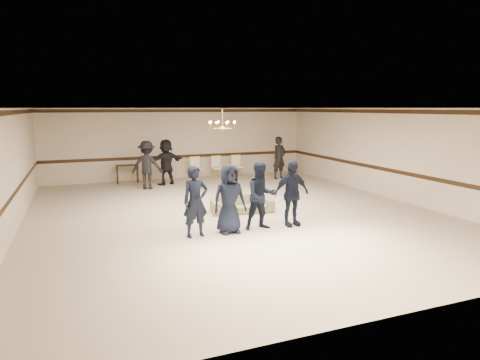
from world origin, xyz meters
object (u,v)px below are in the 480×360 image
object	(u,v)px
banquet_chair_right	(237,166)
console_table	(127,174)
boy_b	(229,199)
boy_a	(195,202)
adult_mid	(166,162)
boy_d	(291,194)
adult_left	(147,165)
boy_c	(261,196)
banquet_chair_mid	(217,167)
settee	(242,203)
chandelier	(222,118)
banquet_chair_left	(196,169)
adult_right	(279,158)

from	to	relation	value
banquet_chair_right	console_table	world-z (taller)	banquet_chair_right
boy_b	boy_a	bearing A→B (deg)	177.91
boy_b	adult_mid	bearing A→B (deg)	89.02
boy_a	adult_mid	bearing A→B (deg)	78.13
boy_d	banquet_chair_right	xyz separation A→B (m)	(1.55, 8.19, -0.40)
adult_left	boy_c	bearing A→B (deg)	130.30
boy_a	banquet_chair_mid	bearing A→B (deg)	62.25
settee	banquet_chair_mid	bearing A→B (deg)	86.28
chandelier	boy_c	xyz separation A→B (m)	(0.08, -2.91, -1.97)
adult_left	console_table	distance (m)	1.84
boy_b	boy_c	size ratio (longest dim) A/B	1.00
chandelier	banquet_chair_left	bearing A→B (deg)	84.22
settee	adult_right	world-z (taller)	adult_right
boy_b	adult_left	world-z (taller)	adult_left
chandelier	adult_left	size ratio (longest dim) A/B	0.49
settee	adult_mid	world-z (taller)	adult_mid
settee	banquet_chair_right	distance (m)	6.68
boy_c	boy_b	bearing A→B (deg)	-177.68
adult_mid	banquet_chair_left	xyz separation A→B (m)	(1.50, 0.74, -0.46)
boy_b	console_table	world-z (taller)	boy_b
settee	console_table	world-z (taller)	console_table
boy_d	adult_left	world-z (taller)	adult_left
adult_left	banquet_chair_right	world-z (taller)	adult_left
boy_d	banquet_chair_left	bearing A→B (deg)	89.69
boy_a	boy_c	world-z (taller)	same
adult_right	chandelier	bearing A→B (deg)	-150.39
chandelier	settee	xyz separation A→B (m)	(0.28, -1.01, -2.60)
console_table	adult_right	bearing A→B (deg)	-7.36
boy_d	adult_mid	world-z (taller)	adult_mid
boy_a	adult_right	bearing A→B (deg)	44.19
banquet_chair_mid	banquet_chair_right	distance (m)	1.00
adult_mid	chandelier	bearing A→B (deg)	81.87
chandelier	adult_left	distance (m)	4.67
adult_mid	boy_b	bearing A→B (deg)	71.00
adult_mid	boy_d	bearing A→B (deg)	84.53
adult_right	banquet_chair_left	size ratio (longest dim) A/B	1.92
banquet_chair_mid	banquet_chair_right	world-z (taller)	same
adult_right	banquet_chair_mid	bearing A→B (deg)	140.93
banquet_chair_right	console_table	distance (m)	5.01
boy_d	banquet_chair_right	size ratio (longest dim) A/B	1.80
boy_c	adult_mid	distance (m)	7.52
boy_b	settee	bearing A→B (deg)	57.79
boy_d	console_table	size ratio (longest dim) A/B	1.90
banquet_chair_mid	console_table	xyz separation A→B (m)	(-4.00, 0.20, -0.10)
boy_a	boy_d	distance (m)	2.70
boy_b	settee	world-z (taller)	boy_b
boy_c	chandelier	bearing A→B (deg)	93.92
banquet_chair_mid	banquet_chair_right	bearing A→B (deg)	-5.95
chandelier	console_table	bearing A→B (deg)	114.23
adult_mid	banquet_chair_left	world-z (taller)	adult_mid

